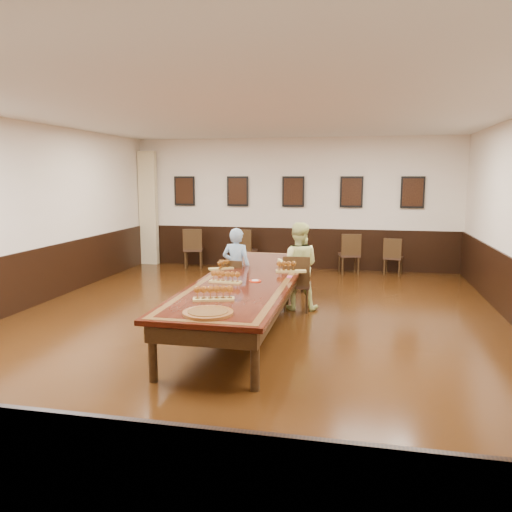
% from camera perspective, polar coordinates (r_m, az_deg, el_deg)
% --- Properties ---
extents(floor, '(8.00, 10.00, 0.02)m').
position_cam_1_polar(floor, '(7.77, -0.76, -7.94)').
color(floor, black).
rests_on(floor, ground).
extents(ceiling, '(8.00, 10.00, 0.02)m').
position_cam_1_polar(ceiling, '(7.49, -0.82, 16.31)').
color(ceiling, white).
rests_on(ceiling, floor).
extents(wall_back, '(8.00, 0.02, 3.20)m').
position_cam_1_polar(wall_back, '(12.39, 4.31, 5.97)').
color(wall_back, '#EFDEC8').
rests_on(wall_back, floor).
extents(wall_front, '(8.00, 0.02, 3.20)m').
position_cam_1_polar(wall_front, '(2.85, -23.47, -5.22)').
color(wall_front, '#EFDEC8').
rests_on(wall_front, floor).
extents(wall_left, '(0.02, 10.00, 3.20)m').
position_cam_1_polar(wall_left, '(9.21, -26.00, 4.02)').
color(wall_left, '#EFDEC8').
rests_on(wall_left, floor).
extents(chair_man, '(0.46, 0.49, 0.88)m').
position_cam_1_polar(chair_man, '(8.60, -2.45, -3.20)').
color(chair_man, '#322016').
rests_on(chair_man, floor).
extents(chair_woman, '(0.47, 0.51, 0.96)m').
position_cam_1_polar(chair_woman, '(8.51, 4.73, -3.06)').
color(chair_woman, '#322016').
rests_on(chair_woman, floor).
extents(spare_chair_a, '(0.57, 0.60, 0.99)m').
position_cam_1_polar(spare_chair_a, '(12.57, -7.18, 0.91)').
color(spare_chair_a, '#322016').
rests_on(spare_chair_a, floor).
extents(spare_chair_b, '(0.54, 0.58, 1.00)m').
position_cam_1_polar(spare_chair_b, '(12.25, -1.20, 0.80)').
color(spare_chair_b, '#322016').
rests_on(spare_chair_b, floor).
extents(spare_chair_c, '(0.55, 0.58, 0.96)m').
position_cam_1_polar(spare_chair_c, '(11.87, 10.60, 0.28)').
color(spare_chair_c, '#322016').
rests_on(spare_chair_c, floor).
extents(spare_chair_d, '(0.49, 0.52, 0.87)m').
position_cam_1_polar(spare_chair_d, '(11.99, 15.42, -0.03)').
color(spare_chair_d, '#322016').
rests_on(spare_chair_d, floor).
extents(person_man, '(0.55, 0.40, 1.40)m').
position_cam_1_polar(person_man, '(8.63, -2.24, -1.38)').
color(person_man, teal).
rests_on(person_man, floor).
extents(person_woman, '(0.77, 0.61, 1.50)m').
position_cam_1_polar(person_woman, '(8.56, 4.81, -1.15)').
color(person_woman, '#F0F69A').
rests_on(person_woman, floor).
extents(pink_phone, '(0.08, 0.15, 0.01)m').
position_cam_1_polar(pink_phone, '(7.61, 3.86, -2.39)').
color(pink_phone, '#D7477F').
rests_on(pink_phone, conference_table).
extents(curtain, '(0.45, 0.18, 2.90)m').
position_cam_1_polar(curtain, '(13.24, -12.19, 5.35)').
color(curtain, beige).
rests_on(curtain, floor).
extents(wainscoting, '(8.00, 10.00, 1.00)m').
position_cam_1_polar(wainscoting, '(7.64, -0.77, -4.29)').
color(wainscoting, black).
rests_on(wainscoting, floor).
extents(conference_table, '(1.40, 5.00, 0.76)m').
position_cam_1_polar(conference_table, '(7.62, -0.77, -3.47)').
color(conference_table, black).
rests_on(conference_table, floor).
extents(posters, '(6.14, 0.04, 0.74)m').
position_cam_1_polar(posters, '(12.31, 4.28, 7.35)').
color(posters, black).
rests_on(posters, wall_back).
extents(flight_a, '(0.41, 0.32, 0.15)m').
position_cam_1_polar(flight_a, '(8.24, -3.92, -1.04)').
color(flight_a, '#A88D46').
rests_on(flight_a, conference_table).
extents(flight_b, '(0.50, 0.24, 0.18)m').
position_cam_1_polar(flight_b, '(8.00, 3.82, -1.25)').
color(flight_b, '#A88D46').
rests_on(flight_b, conference_table).
extents(flight_c, '(0.48, 0.17, 0.17)m').
position_cam_1_polar(flight_c, '(7.19, -3.52, -2.45)').
color(flight_c, '#A88D46').
rests_on(flight_c, conference_table).
extents(flight_d, '(0.53, 0.29, 0.19)m').
position_cam_1_polar(flight_d, '(6.18, -4.87, -4.31)').
color(flight_d, '#A88D46').
rests_on(flight_d, conference_table).
extents(red_plate_grp, '(0.18, 0.18, 0.02)m').
position_cam_1_polar(red_plate_grp, '(7.27, -0.11, -2.87)').
color(red_plate_grp, red).
rests_on(red_plate_grp, conference_table).
extents(carved_platter, '(0.72, 0.72, 0.05)m').
position_cam_1_polar(carved_platter, '(5.59, -5.51, -6.48)').
color(carved_platter, '#5E3012').
rests_on(carved_platter, conference_table).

